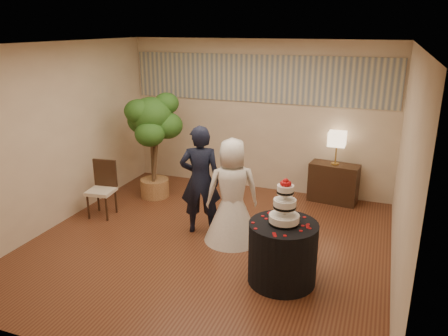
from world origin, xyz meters
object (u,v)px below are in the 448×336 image
at_px(cake_table, 282,253).
at_px(wedding_cake, 285,201).
at_px(bride, 232,191).
at_px(groom, 200,180).
at_px(console, 333,183).
at_px(side_chair, 101,190).
at_px(table_lamp, 336,148).
at_px(ficus_tree, 153,146).

relative_size(cake_table, wedding_cake, 1.47).
relative_size(bride, wedding_cake, 2.70).
bearing_deg(groom, wedding_cake, 128.70).
bearing_deg(console, side_chair, -143.51).
distance_m(table_lamp, side_chair, 4.05).
distance_m(bride, side_chair, 2.32).
height_order(bride, console, bride).
relative_size(wedding_cake, side_chair, 0.62).
height_order(console, side_chair, side_chair).
xyz_separation_m(cake_table, console, (0.26, 2.84, -0.04)).
bearing_deg(side_chair, wedding_cake, -21.93).
bearing_deg(ficus_tree, console, 16.09).
height_order(groom, side_chair, groom).
height_order(wedding_cake, side_chair, wedding_cake).
xyz_separation_m(wedding_cake, table_lamp, (0.26, 2.84, -0.07)).
bearing_deg(wedding_cake, ficus_tree, 145.78).
bearing_deg(ficus_tree, groom, -36.55).
distance_m(groom, bride, 0.56).
distance_m(ficus_tree, side_chair, 1.25).
relative_size(cake_table, table_lamp, 1.44).
xyz_separation_m(bride, console, (1.20, 2.02, -0.42)).
bearing_deg(console, wedding_cake, -88.12).
bearing_deg(console, table_lamp, 0.00).
relative_size(groom, wedding_cake, 2.92).
distance_m(cake_table, side_chair, 3.35).
xyz_separation_m(wedding_cake, ficus_tree, (-2.85, 1.94, -0.09)).
xyz_separation_m(groom, bride, (0.54, -0.11, -0.06)).
xyz_separation_m(cake_table, ficus_tree, (-2.85, 1.94, 0.58)).
bearing_deg(ficus_tree, table_lamp, 16.09).
bearing_deg(table_lamp, ficus_tree, -163.91).
bearing_deg(wedding_cake, console, 84.72).
bearing_deg(side_chair, ficus_tree, 63.11).
xyz_separation_m(ficus_tree, side_chair, (-0.39, -1.07, -0.51)).
bearing_deg(cake_table, groom, 148.06).
distance_m(wedding_cake, side_chair, 3.41).
bearing_deg(groom, ficus_tree, -55.92).
xyz_separation_m(groom, ficus_tree, (-1.37, 1.01, 0.14)).
bearing_deg(side_chair, bride, -8.17).
bearing_deg(cake_table, side_chair, 164.99).
distance_m(groom, console, 2.63).
height_order(console, table_lamp, table_lamp).
distance_m(groom, side_chair, 1.80).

